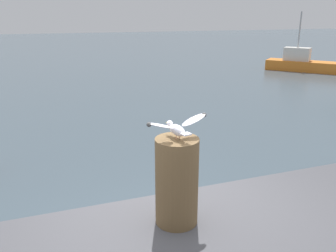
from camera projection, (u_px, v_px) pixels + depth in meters
name	position (u px, v px, depth m)	size (l,w,h in m)	color
mooring_post	(177.00, 181.00, 3.41)	(0.42, 0.42, 0.88)	brown
seagull	(177.00, 127.00, 3.25)	(0.63, 0.39, 0.21)	tan
boat_orange	(319.00, 65.00, 19.76)	(4.39, 4.90, 3.50)	orange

